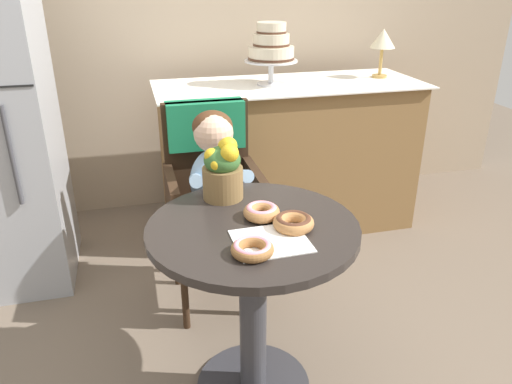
{
  "coord_description": "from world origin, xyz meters",
  "views": [
    {
      "loc": [
        -0.36,
        -1.42,
        1.5
      ],
      "look_at": [
        0.05,
        0.15,
        0.77
      ],
      "focal_mm": 34.75,
      "sensor_mm": 36.0,
      "label": 1
    }
  ],
  "objects_px": {
    "donut_mid": "(252,248)",
    "table_lamp": "(383,41)",
    "donut_side": "(293,222)",
    "tiered_cake_stand": "(271,48)",
    "wicker_chair": "(210,172)",
    "seated_child": "(216,177)",
    "donut_front": "(262,211)",
    "flower_vase": "(223,169)",
    "cafe_table": "(253,278)"
  },
  "relations": [
    {
      "from": "donut_side",
      "to": "seated_child",
      "type": "bearing_deg",
      "value": 104.07
    },
    {
      "from": "seated_child",
      "to": "flower_vase",
      "type": "distance_m",
      "value": 0.34
    },
    {
      "from": "cafe_table",
      "to": "donut_side",
      "type": "bearing_deg",
      "value": -25.34
    },
    {
      "from": "wicker_chair",
      "to": "donut_front",
      "type": "xyz_separation_m",
      "value": [
        0.07,
        -0.66,
        0.1
      ]
    },
    {
      "from": "seated_child",
      "to": "donut_mid",
      "type": "relative_size",
      "value": 5.56
    },
    {
      "from": "seated_child",
      "to": "donut_front",
      "type": "distance_m",
      "value": 0.51
    },
    {
      "from": "cafe_table",
      "to": "wicker_chair",
      "type": "distance_m",
      "value": 0.71
    },
    {
      "from": "donut_front",
      "to": "tiered_cake_stand",
      "type": "xyz_separation_m",
      "value": [
        0.39,
        1.26,
        0.36
      ]
    },
    {
      "from": "cafe_table",
      "to": "donut_front",
      "type": "bearing_deg",
      "value": 45.4
    },
    {
      "from": "seated_child",
      "to": "donut_mid",
      "type": "xyz_separation_m",
      "value": [
        -0.02,
        -0.73,
        0.06
      ]
    },
    {
      "from": "wicker_chair",
      "to": "donut_mid",
      "type": "distance_m",
      "value": 0.89
    },
    {
      "from": "wicker_chair",
      "to": "seated_child",
      "type": "xyz_separation_m",
      "value": [
        0.0,
        -0.16,
        0.04
      ]
    },
    {
      "from": "table_lamp",
      "to": "donut_mid",
      "type": "bearing_deg",
      "value": -127.9
    },
    {
      "from": "wicker_chair",
      "to": "tiered_cake_stand",
      "type": "distance_m",
      "value": 0.89
    },
    {
      "from": "donut_front",
      "to": "tiered_cake_stand",
      "type": "height_order",
      "value": "tiered_cake_stand"
    },
    {
      "from": "wicker_chair",
      "to": "donut_mid",
      "type": "xyz_separation_m",
      "value": [
        -0.02,
        -0.88,
        0.1
      ]
    },
    {
      "from": "cafe_table",
      "to": "wicker_chair",
      "type": "xyz_separation_m",
      "value": [
        -0.03,
        0.7,
        0.13
      ]
    },
    {
      "from": "donut_side",
      "to": "tiered_cake_stand",
      "type": "relative_size",
      "value": 0.4
    },
    {
      "from": "tiered_cake_stand",
      "to": "cafe_table",
      "type": "bearing_deg",
      "value": -108.51
    },
    {
      "from": "donut_front",
      "to": "donut_side",
      "type": "relative_size",
      "value": 0.93
    },
    {
      "from": "flower_vase",
      "to": "donut_mid",
      "type": "bearing_deg",
      "value": -89.27
    },
    {
      "from": "seated_child",
      "to": "donut_front",
      "type": "bearing_deg",
      "value": -82.13
    },
    {
      "from": "cafe_table",
      "to": "tiered_cake_stand",
      "type": "height_order",
      "value": "tiered_cake_stand"
    },
    {
      "from": "donut_front",
      "to": "wicker_chair",
      "type": "bearing_deg",
      "value": 96.02
    },
    {
      "from": "seated_child",
      "to": "tiered_cake_stand",
      "type": "xyz_separation_m",
      "value": [
        0.46,
        0.76,
        0.43
      ]
    },
    {
      "from": "wicker_chair",
      "to": "flower_vase",
      "type": "distance_m",
      "value": 0.5
    },
    {
      "from": "donut_side",
      "to": "table_lamp",
      "type": "height_order",
      "value": "table_lamp"
    },
    {
      "from": "seated_child",
      "to": "table_lamp",
      "type": "xyz_separation_m",
      "value": [
        1.16,
        0.79,
        0.44
      ]
    },
    {
      "from": "donut_mid",
      "to": "table_lamp",
      "type": "distance_m",
      "value": 1.96
    },
    {
      "from": "flower_vase",
      "to": "tiered_cake_stand",
      "type": "relative_size",
      "value": 0.69
    },
    {
      "from": "donut_mid",
      "to": "cafe_table",
      "type": "bearing_deg",
      "value": 75.45
    },
    {
      "from": "wicker_chair",
      "to": "donut_side",
      "type": "xyz_separation_m",
      "value": [
        0.15,
        -0.76,
        0.1
      ]
    },
    {
      "from": "donut_side",
      "to": "tiered_cake_stand",
      "type": "distance_m",
      "value": 1.44
    },
    {
      "from": "wicker_chair",
      "to": "flower_vase",
      "type": "bearing_deg",
      "value": -99.49
    },
    {
      "from": "cafe_table",
      "to": "donut_front",
      "type": "xyz_separation_m",
      "value": [
        0.04,
        0.04,
        0.24
      ]
    },
    {
      "from": "donut_mid",
      "to": "tiered_cake_stand",
      "type": "relative_size",
      "value": 0.38
    },
    {
      "from": "cafe_table",
      "to": "seated_child",
      "type": "relative_size",
      "value": 0.99
    },
    {
      "from": "donut_mid",
      "to": "wicker_chair",
      "type": "bearing_deg",
      "value": 88.7
    },
    {
      "from": "wicker_chair",
      "to": "tiered_cake_stand",
      "type": "xyz_separation_m",
      "value": [
        0.46,
        0.6,
        0.47
      ]
    },
    {
      "from": "seated_child",
      "to": "flower_vase",
      "type": "xyz_separation_m",
      "value": [
        -0.03,
        -0.3,
        0.16
      ]
    },
    {
      "from": "wicker_chair",
      "to": "donut_front",
      "type": "height_order",
      "value": "wicker_chair"
    },
    {
      "from": "donut_mid",
      "to": "donut_side",
      "type": "distance_m",
      "value": 0.21
    },
    {
      "from": "cafe_table",
      "to": "donut_side",
      "type": "relative_size",
      "value": 5.28
    },
    {
      "from": "wicker_chair",
      "to": "seated_child",
      "type": "height_order",
      "value": "seated_child"
    },
    {
      "from": "donut_front",
      "to": "table_lamp",
      "type": "relative_size",
      "value": 0.44
    },
    {
      "from": "table_lamp",
      "to": "cafe_table",
      "type": "bearing_deg",
      "value": -130.35
    },
    {
      "from": "tiered_cake_stand",
      "to": "donut_side",
      "type": "bearing_deg",
      "value": -102.93
    },
    {
      "from": "donut_side",
      "to": "flower_vase",
      "type": "bearing_deg",
      "value": 120.56
    },
    {
      "from": "flower_vase",
      "to": "cafe_table",
      "type": "bearing_deg",
      "value": -77.58
    },
    {
      "from": "flower_vase",
      "to": "table_lamp",
      "type": "height_order",
      "value": "table_lamp"
    }
  ]
}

